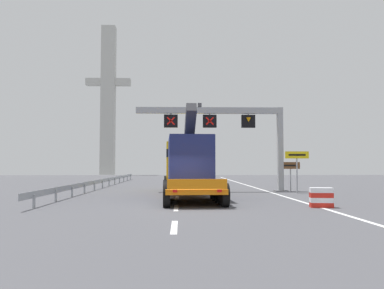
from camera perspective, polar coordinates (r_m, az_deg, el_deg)
ground at (r=18.16m, az=-1.14°, el=-9.19°), size 112.00×112.00×0.00m
lane_markings at (r=33.55m, az=-2.07°, el=-6.37°), size 0.20×45.47×0.01m
edge_line_right at (r=30.79m, az=10.32°, el=-6.62°), size 0.20×63.00×0.01m
overhead_lane_gantry at (r=28.67m, az=5.51°, el=3.12°), size 11.17×0.90×6.53m
heavy_haul_truck_orange at (r=25.08m, az=-0.82°, el=-2.95°), size 3.54×14.15×5.30m
exit_sign_yellow at (r=27.32m, az=15.34°, el=-2.43°), size 1.63×0.15×2.88m
tourist_info_sign_brown at (r=29.42m, az=14.45°, el=-3.57°), size 1.39×0.15×2.16m
crash_barrier_striped at (r=18.63m, az=18.67°, el=-7.49°), size 1.06×0.64×0.90m
guardrail_left at (r=34.95m, az=-12.76°, el=-5.26°), size 0.13×36.47×0.76m
bridge_pylon_distant at (r=80.29m, az=-12.36°, el=6.77°), size 9.00×2.00×30.37m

